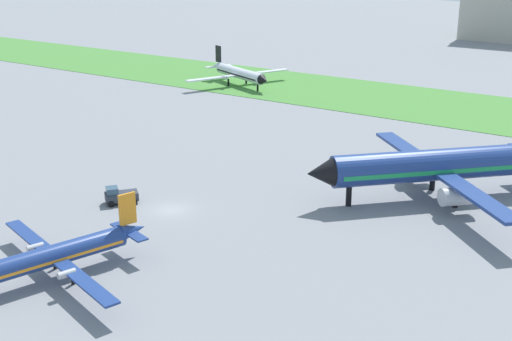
{
  "coord_description": "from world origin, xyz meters",
  "views": [
    {
      "loc": [
        46.12,
        -50.77,
        27.46
      ],
      "look_at": [
        5.03,
        9.02,
        3.0
      ],
      "focal_mm": 47.1,
      "sensor_mm": 36.0,
      "label": 1
    }
  ],
  "objects_px": {
    "airplane_foreground_turboprop": "(56,255)",
    "pushback_tug_near_gate": "(120,195)",
    "airplane_taxiing_turboprop": "(239,73)",
    "airplane_midfield_jet": "(438,165)"
  },
  "relations": [
    {
      "from": "airplane_taxiing_turboprop",
      "to": "airplane_midfield_jet",
      "type": "relative_size",
      "value": 0.91
    },
    {
      "from": "airplane_taxiing_turboprop",
      "to": "airplane_midfield_jet",
      "type": "height_order",
      "value": "airplane_midfield_jet"
    },
    {
      "from": "airplane_midfield_jet",
      "to": "pushback_tug_near_gate",
      "type": "xyz_separation_m",
      "value": [
        -28.54,
        -21.31,
        -3.07
      ]
    },
    {
      "from": "airplane_midfield_jet",
      "to": "airplane_taxiing_turboprop",
      "type": "bearing_deg",
      "value": -81.74
    },
    {
      "from": "airplane_midfield_jet",
      "to": "airplane_foreground_turboprop",
      "type": "height_order",
      "value": "airplane_midfield_jet"
    },
    {
      "from": "airplane_midfield_jet",
      "to": "airplane_foreground_turboprop",
      "type": "xyz_separation_m",
      "value": [
        -20.08,
        -37.15,
        -1.73
      ]
    },
    {
      "from": "pushback_tug_near_gate",
      "to": "airplane_taxiing_turboprop",
      "type": "bearing_deg",
      "value": -117.78
    },
    {
      "from": "airplane_midfield_jet",
      "to": "airplane_foreground_turboprop",
      "type": "distance_m",
      "value": 42.26
    },
    {
      "from": "pushback_tug_near_gate",
      "to": "airplane_foreground_turboprop",
      "type": "bearing_deg",
      "value": 65.91
    },
    {
      "from": "airplane_foreground_turboprop",
      "to": "pushback_tug_near_gate",
      "type": "relative_size",
      "value": 5.09
    }
  ]
}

